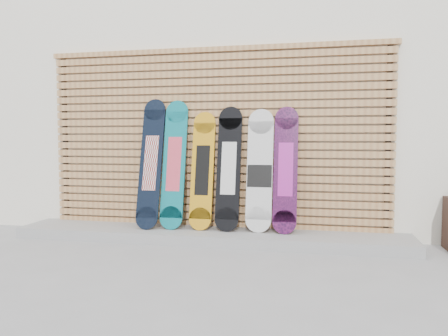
# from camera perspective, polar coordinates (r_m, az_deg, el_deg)

# --- Properties ---
(ground) EXTENTS (80.00, 80.00, 0.00)m
(ground) POSITION_cam_1_polar(r_m,az_deg,el_deg) (4.51, -2.34, -11.45)
(ground) COLOR gray
(ground) RESTS_ON ground
(building) EXTENTS (12.00, 5.00, 3.60)m
(building) POSITION_cam_1_polar(r_m,az_deg,el_deg) (7.76, 7.75, 8.27)
(building) COLOR silver
(building) RESTS_ON ground
(concrete_step) EXTENTS (4.60, 0.70, 0.12)m
(concrete_step) POSITION_cam_1_polar(r_m,az_deg,el_deg) (5.17, -2.08, -8.79)
(concrete_step) COLOR gray
(concrete_step) RESTS_ON ground
(slat_wall) EXTENTS (4.26, 0.08, 2.29)m
(slat_wall) POSITION_cam_1_polar(r_m,az_deg,el_deg) (5.33, -1.35, 4.02)
(slat_wall) COLOR #AB7747
(slat_wall) RESTS_ON ground
(snowboard_0) EXTENTS (0.27, 0.40, 1.56)m
(snowboard_0) POSITION_cam_1_polar(r_m,az_deg,el_deg) (5.35, -9.53, 0.66)
(snowboard_0) COLOR black
(snowboard_0) RESTS_ON concrete_step
(snowboard_1) EXTENTS (0.28, 0.34, 1.54)m
(snowboard_1) POSITION_cam_1_polar(r_m,az_deg,el_deg) (5.28, -6.53, 0.53)
(snowboard_1) COLOR #0C6B75
(snowboard_1) RESTS_ON concrete_step
(snowboard_2) EXTENTS (0.27, 0.31, 1.40)m
(snowboard_2) POSITION_cam_1_polar(r_m,az_deg,el_deg) (5.20, -2.83, -0.30)
(snowboard_2) COLOR orange
(snowboard_2) RESTS_ON concrete_step
(snowboard_3) EXTENTS (0.28, 0.32, 1.46)m
(snowboard_3) POSITION_cam_1_polar(r_m,az_deg,el_deg) (5.12, 0.62, -0.02)
(snowboard_3) COLOR black
(snowboard_3) RESTS_ON concrete_step
(snowboard_4) EXTENTS (0.30, 0.29, 1.42)m
(snowboard_4) POSITION_cam_1_polar(r_m,az_deg,el_deg) (5.07, 4.69, -0.37)
(snowboard_4) COLOR silver
(snowboard_4) RESTS_ON concrete_step
(snowboard_5) EXTENTS (0.27, 0.31, 1.45)m
(snowboard_5) POSITION_cam_1_polar(r_m,az_deg,el_deg) (5.03, 8.05, -0.18)
(snowboard_5) COLOR black
(snowboard_5) RESTS_ON concrete_step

